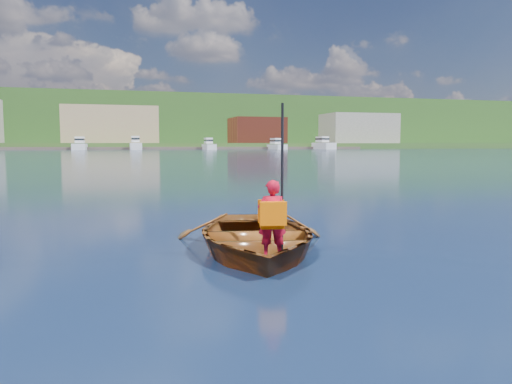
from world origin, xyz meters
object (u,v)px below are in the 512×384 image
(dock, at_px, (118,148))
(marina_yachts, at_px, (107,145))
(child_paddler, at_px, (272,217))
(rowboat, at_px, (255,237))

(dock, distance_m, marina_yachts, 5.71)
(dock, bearing_deg, child_paddler, -89.19)
(marina_yachts, bearing_deg, child_paddler, -87.93)
(rowboat, relative_size, dock, 0.02)
(rowboat, xyz_separation_m, marina_yachts, (-5.26, 144.26, 1.15))
(child_paddler, relative_size, dock, 0.01)
(child_paddler, bearing_deg, rowboat, 89.01)
(rowboat, bearing_deg, child_paddler, -90.99)
(rowboat, height_order, dock, dock)
(rowboat, xyz_separation_m, dock, (-2.14, 148.94, 0.18))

